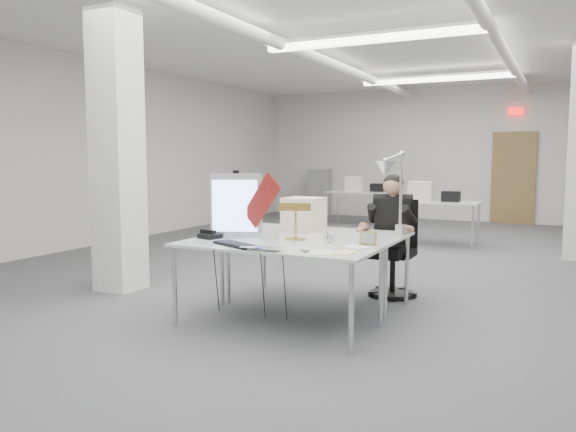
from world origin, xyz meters
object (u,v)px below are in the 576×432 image
Objects in this scene: desk_main at (277,245)px; bankers_lamp at (296,222)px; laptop at (259,250)px; seated_person at (392,215)px; beige_monitor at (304,214)px; office_chair at (393,251)px; monitor at (236,206)px; desk_phone at (210,236)px; architect_lamp at (394,191)px.

bankers_lamp reaches higher than desk_main.
bankers_lamp is at bearing 89.16° from laptop.
laptop is at bearing -119.28° from seated_person.
desk_main is 2.23× the size of seated_person.
office_chair is at bearing 42.76° from beige_monitor.
desk_main is 4.88× the size of beige_monitor.
monitor reaches higher than seated_person.
office_chair is 0.40m from seated_person.
office_chair is (0.62, 1.56, -0.24)m from desk_main.
seated_person is 0.98m from beige_monitor.
seated_person is 2.19× the size of beige_monitor.
beige_monitor is (-0.78, -0.60, 0.03)m from seated_person.
desk_main is at bearing -42.98° from monitor.
monitor reaches higher than desk_main.
seated_person is at bearing 41.45° from bankers_lamp.
architect_lamp is (1.59, 0.68, 0.44)m from desk_phone.
bankers_lamp is (-0.58, -1.20, 0.02)m from seated_person.
monitor is at bearing 169.66° from bankers_lamp.
seated_person is at bearing 24.98° from monitor.
laptop is at bearing -118.87° from office_chair.
seated_person is 4.45× the size of desk_phone.
desk_phone is 0.49× the size of beige_monitor.
office_chair is at bearing 72.19° from laptop.
laptop is 0.38× the size of architect_lamp.
bankers_lamp reaches higher than laptop.
monitor is at bearing -175.33° from architect_lamp.
seated_person is at bearing 63.10° from desk_phone.
desk_main is 5.52× the size of bankers_lamp.
bankers_lamp reaches higher than desk_phone.
seated_person is (0.00, -0.05, 0.40)m from office_chair.
bankers_lamp is (0.57, 0.12, -0.14)m from monitor.
desk_phone is 0.20× the size of architect_lamp.
architect_lamp is at bearing -3.33° from monitor.
laptop reaches higher than desk_main.
laptop is (-0.58, -1.91, -0.13)m from seated_person.
beige_monitor is at bearing 97.24° from laptop.
office_chair is at bearing 64.04° from desk_phone.
desk_main is 1.95× the size of architect_lamp.
bankers_lamp is 0.83m from desk_phone.
beige_monitor is 0.40× the size of architect_lamp.
seated_person is 0.88× the size of architect_lamp.
monitor is 1.66× the size of beige_monitor.
office_chair is at bearing 68.39° from desk_main.
monitor is at bearing 54.64° from desk_phone.
desk_phone is (-0.78, 0.43, 0.01)m from laptop.
monitor is at bearing -142.67° from office_chair.
desk_main is 1.20m from architect_lamp.
laptop is at bearing -13.64° from desk_phone.
desk_main is 0.74m from desk_phone.
desk_phone is 1.06m from beige_monitor.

